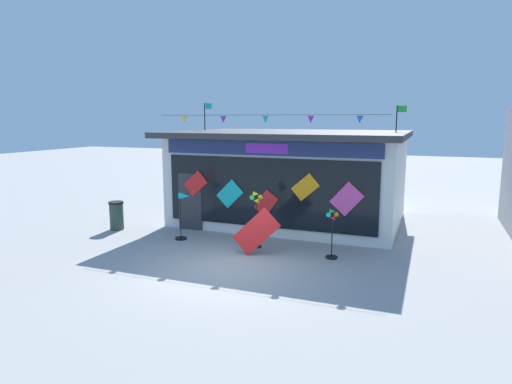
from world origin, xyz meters
TOP-DOWN VIEW (x-y plane):
  - ground_plane at (0.00, 0.00)m, footprint 80.00×80.00m
  - kite_shop_building at (-0.11, 6.08)m, footprint 8.40×6.31m
  - wind_spinner_far_left at (-2.52, 2.03)m, footprint 0.55×0.37m
  - wind_spinner_left at (0.01, 2.06)m, footprint 0.36×0.30m
  - wind_spinner_center_left at (2.38, 1.81)m, footprint 0.33×0.33m
  - trash_bin at (-5.44, 2.33)m, footprint 0.52×0.52m
  - display_kite_on_ground at (0.30, 1.33)m, footprint 1.41×0.28m

SIDE VIEW (x-z plane):
  - ground_plane at x=0.00m, z-range 0.00..0.00m
  - trash_bin at x=-5.44m, z-range 0.01..1.02m
  - display_kite_on_ground at x=0.30m, z-range 0.00..1.41m
  - wind_spinner_center_left at x=2.38m, z-range 0.08..1.51m
  - wind_spinner_far_left at x=-2.52m, z-range 0.19..1.75m
  - wind_spinner_left at x=0.01m, z-range 0.26..2.00m
  - kite_shop_building at x=-0.11m, z-range -0.53..4.00m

